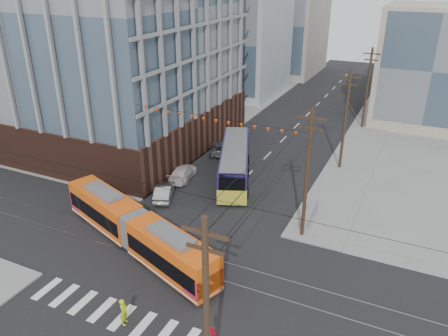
{
  "coord_description": "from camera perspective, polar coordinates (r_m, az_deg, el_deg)",
  "views": [
    {
      "loc": [
        15.74,
        -19.47,
        20.11
      ],
      "look_at": [
        1.29,
        11.15,
        4.72
      ],
      "focal_mm": 35.0,
      "sensor_mm": 36.0,
      "label": 1
    }
  ],
  "objects": [
    {
      "name": "jersey_barrier",
      "position": [
        39.51,
        11.06,
        -5.95
      ],
      "size": [
        1.08,
        4.25,
        0.84
      ],
      "primitive_type": "cube",
      "rotation": [
        0.0,
        0.0,
        0.03
      ],
      "color": "slate",
      "rests_on": "ground"
    },
    {
      "name": "pedestrian",
      "position": [
        28.95,
        -12.97,
        -17.82
      ],
      "size": [
        0.64,
        0.78,
        1.86
      ],
      "primitive_type": "imported",
      "rotation": [
        0.0,
        0.0,
        1.9
      ],
      "color": "#BED910",
      "rests_on": "ground"
    },
    {
      "name": "parked_car_grey",
      "position": [
        52.41,
        -0.59,
        2.61
      ],
      "size": [
        3.66,
        4.91,
        1.24
      ],
      "primitive_type": "imported",
      "rotation": [
        0.0,
        0.0,
        3.55
      ],
      "color": "#505258",
      "rests_on": "ground"
    },
    {
      "name": "bg_bldg_ne_near",
      "position": [
        68.55,
        25.65,
        11.94
      ],
      "size": [
        14.0,
        14.0,
        16.0
      ],
      "primitive_type": "cube",
      "color": "gray",
      "rests_on": "ground"
    },
    {
      "name": "utility_pole_far",
      "position": [
        77.22,
        19.87,
        12.13
      ],
      "size": [
        0.3,
        0.3,
        11.0
      ],
      "primitive_type": "cylinder",
      "color": "black",
      "rests_on": "ground"
    },
    {
      "name": "bg_bldg_nw_near",
      "position": [
        79.4,
        0.67,
        16.4
      ],
      "size": [
        18.0,
        16.0,
        18.0
      ],
      "primitive_type": "cube",
      "color": "#8C99A5",
      "rests_on": "ground"
    },
    {
      "name": "bg_bldg_nw_far",
      "position": [
        96.72,
        7.6,
        18.25
      ],
      "size": [
        16.0,
        18.0,
        20.0
      ],
      "primitive_type": "cube",
      "color": "gray",
      "rests_on": "ground"
    },
    {
      "name": "streetcar",
      "position": [
        34.98,
        -11.44,
        -7.93
      ],
      "size": [
        16.99,
        8.35,
        3.32
      ],
      "primitive_type": null,
      "rotation": [
        0.0,
        0.0,
        -0.36
      ],
      "color": "#D7500F",
      "rests_on": "ground"
    },
    {
      "name": "office_building",
      "position": [
        57.11,
        -17.1,
        17.6
      ],
      "size": [
        30.0,
        25.0,
        28.6
      ],
      "primitive_type": "cube",
      "color": "#381E16",
      "rests_on": "ground"
    },
    {
      "name": "parked_car_white",
      "position": [
        46.02,
        -5.4,
        -0.63
      ],
      "size": [
        2.71,
        5.02,
        1.38
      ],
      "primitive_type": "imported",
      "rotation": [
        0.0,
        0.0,
        3.31
      ],
      "color": "silver",
      "rests_on": "ground"
    },
    {
      "name": "utility_pole_near",
      "position": [
        21.15,
        -2.28,
        -19.27
      ],
      "size": [
        0.3,
        0.3,
        11.0
      ],
      "primitive_type": "cylinder",
      "color": "black",
      "rests_on": "ground"
    },
    {
      "name": "ground",
      "position": [
        32.11,
        -11.0,
        -14.87
      ],
      "size": [
        160.0,
        160.0,
        0.0
      ],
      "primitive_type": "plane",
      "color": "slate"
    },
    {
      "name": "city_bus",
      "position": [
        45.53,
        1.4,
        0.76
      ],
      "size": [
        7.36,
        13.0,
        3.65
      ],
      "primitive_type": null,
      "rotation": [
        0.0,
        0.0,
        0.38
      ],
      "color": "#1D184D",
      "rests_on": "ground"
    },
    {
      "name": "bg_bldg_ne_far",
      "position": [
        88.48,
        27.22,
        13.33
      ],
      "size": [
        16.0,
        16.0,
        14.0
      ],
      "primitive_type": "cube",
      "color": "#8C99A5",
      "rests_on": "ground"
    },
    {
      "name": "parked_car_silver",
      "position": [
        42.37,
        -7.8,
        -3.05
      ],
      "size": [
        3.08,
        4.58,
        1.43
      ],
      "primitive_type": "imported",
      "rotation": [
        0.0,
        0.0,
        3.54
      ],
      "color": "#9C9C9C",
      "rests_on": "ground"
    }
  ]
}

